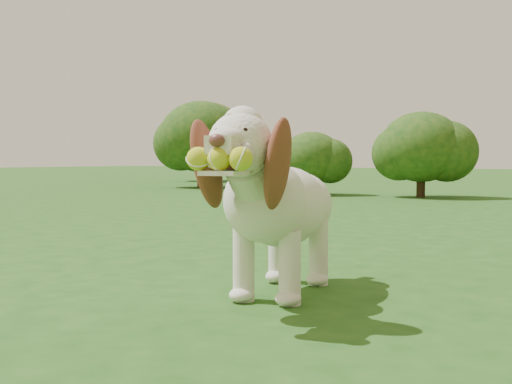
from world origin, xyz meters
The scene contains 6 objects.
ground centered at (0.00, 0.00, 0.00)m, with size 80.00×80.00×0.00m, color #1C4915.
dog centered at (-0.02, 0.39, 0.47)m, with size 0.65×1.35×0.88m.
shrub_a centered at (-4.10, 8.13, 0.68)m, with size 1.12×1.12×1.16m.
shrub_g centered at (-10.04, 12.64, 1.36)m, with size 2.23×2.23×2.31m.
shrub_e centered at (-7.59, 9.26, 1.16)m, with size 1.91×1.91×1.98m.
shrub_b centered at (-2.16, 8.47, 0.86)m, with size 1.42×1.42×1.47m.
Camera 1 is at (1.61, -2.20, 0.67)m, focal length 45.00 mm.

